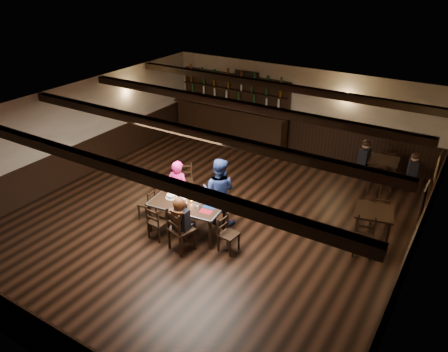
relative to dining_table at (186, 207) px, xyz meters
The scene contains 25 objects.
ground 1.10m from the dining_table, 78.86° to the left, with size 10.00×10.00×0.00m, color black.
room_shell 1.40m from the dining_table, 78.75° to the left, with size 9.02×10.02×2.71m.
dining_table is the anchor object (origin of this frame).
chair_near_left 0.76m from the dining_table, 125.01° to the right, with size 0.42×0.40×0.83m.
chair_near_right 0.75m from the dining_table, 68.14° to the right, with size 0.59×0.57×1.03m.
chair_end_left 1.16m from the dining_table, behind, with size 0.40×0.41×0.77m.
chair_end_right 1.14m from the dining_table, ahead, with size 0.40×0.41×0.81m.
chair_far_pushed 1.74m from the dining_table, 127.90° to the left, with size 0.58×0.58×0.91m.
woman_pink 0.69m from the dining_table, 141.72° to the left, with size 0.55×0.36×1.51m, color #FF1AA6.
man_blue 0.87m from the dining_table, 63.05° to the left, with size 0.81×0.63×1.66m, color navy.
seated_person 0.71m from the dining_table, 64.23° to the right, with size 0.36×0.53×0.87m.
cake 0.47m from the dining_table, behind, with size 0.28×0.28×0.09m.
plate_stack_a 0.16m from the dining_table, 163.84° to the right, with size 0.16×0.16×0.15m, color white.
plate_stack_b 0.29m from the dining_table, 14.04° to the left, with size 0.15×0.15×0.17m, color white.
tea_light 0.16m from the dining_table, 65.83° to the left, with size 0.06×0.06×0.06m.
salt_shaker 0.39m from the dining_table, 12.31° to the right, with size 0.04×0.04×0.10m, color silver.
pepper_shaker 0.39m from the dining_table, ahead, with size 0.03×0.03×0.08m, color #A5A8AD.
drink_glass 0.38m from the dining_table, 32.11° to the left, with size 0.06×0.06×0.10m, color silver.
menu_red 0.56m from the dining_table, ahead, with size 0.28×0.20×0.00m, color maroon.
menu_blue 0.55m from the dining_table, 18.78° to the left, with size 0.30×0.21×0.00m, color #0E214A.
bar_counter 5.96m from the dining_table, 111.10° to the left, with size 4.29×0.70×2.20m.
back_table_a 4.17m from the dining_table, 27.82° to the left, with size 0.96×0.96×0.75m.
back_table_b 5.75m from the dining_table, 56.22° to the left, with size 0.85×0.85×0.75m.
bg_patron_left 5.35m from the dining_table, 59.75° to the left, with size 0.26×0.41×0.81m.
bg_patron_right 6.06m from the dining_table, 48.97° to the left, with size 0.31×0.40×0.75m.
Camera 1 is at (5.03, -7.59, 5.77)m, focal length 35.00 mm.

